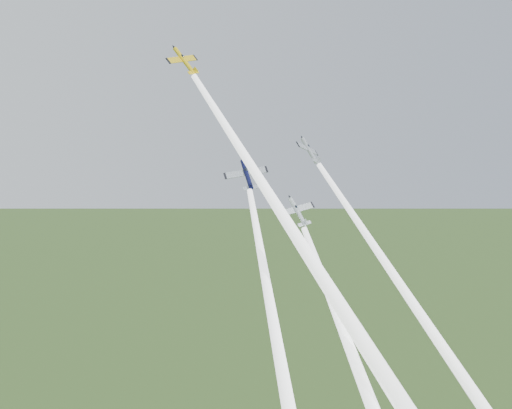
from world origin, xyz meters
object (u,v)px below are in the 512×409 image
at_px(plane_yellow, 184,61).
at_px(plane_silver_low, 298,211).
at_px(plane_navy, 247,175).
at_px(plane_silver_right, 309,150).

xyz_separation_m(plane_yellow, plane_silver_low, (13.83, -12.55, -24.41)).
distance_m(plane_navy, plane_silver_right, 15.21).
distance_m(plane_yellow, plane_silver_low, 30.74).
xyz_separation_m(plane_yellow, plane_navy, (9.89, -3.45, -18.70)).
bearing_deg(plane_silver_low, plane_silver_right, 50.64).
xyz_separation_m(plane_yellow, plane_silver_right, (24.48, -1.95, -14.70)).
height_order(plane_yellow, plane_silver_right, plane_yellow).
distance_m(plane_navy, plane_silver_low, 11.45).
height_order(plane_yellow, plane_navy, plane_yellow).
relative_size(plane_yellow, plane_silver_low, 1.04).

